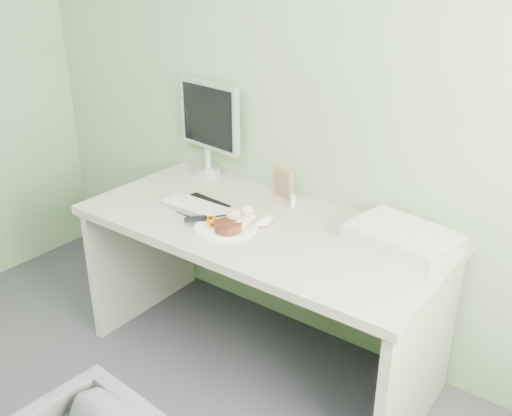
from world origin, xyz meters
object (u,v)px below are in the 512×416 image
Objects in this scene: monitor at (209,124)px; scanner at (402,238)px; desk at (260,260)px; plate at (226,227)px.

scanner is at bearing 1.18° from monitor.
desk is 5.98× the size of plate.
plate is 0.72m from scanner.
plate is at bearing -145.35° from scanner.
scanner is 1.15m from monitor.
monitor is at bearing -177.56° from scanner.
scanner reaches higher than plate.
desk is 0.63m from scanner.
plate is (-0.08, -0.13, 0.19)m from desk.
plate is 0.55× the size of monitor.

